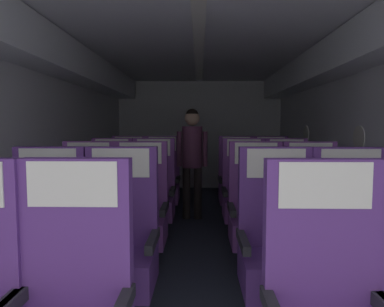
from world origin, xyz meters
name	(u,v)px	position (x,y,z in m)	size (l,w,h in m)	color
ground	(199,247)	(0.00, 3.57, -0.01)	(3.67, 7.54, 0.02)	#2D3342
fuselage_shell	(199,94)	(0.00, 3.84, 1.67)	(3.55, 7.19, 2.30)	silver
seat_b_left_window	(45,247)	(-1.04, 2.16, 0.49)	(0.52, 0.47, 1.16)	#38383D
seat_b_left_aisle	(119,247)	(-0.53, 2.17, 0.49)	(0.52, 0.47, 1.16)	#38383D
seat_b_right_aisle	(353,250)	(1.03, 2.15, 0.49)	(0.52, 0.47, 1.16)	#38383D
seat_b_right_window	(277,249)	(0.53, 2.17, 0.49)	(0.52, 0.47, 1.16)	#38383D
seat_c_left_window	(87,214)	(-1.04, 3.03, 0.49)	(0.52, 0.47, 1.16)	#38383D
seat_c_left_aisle	(140,214)	(-0.55, 3.04, 0.49)	(0.52, 0.47, 1.16)	#38383D
seat_c_right_aisle	(312,216)	(1.04, 3.02, 0.49)	(0.52, 0.47, 1.16)	#38383D
seat_c_right_window	(257,215)	(0.54, 3.04, 0.49)	(0.52, 0.47, 1.16)	#38383D
seat_d_left_window	(111,195)	(-1.04, 3.90, 0.49)	(0.52, 0.47, 1.16)	#38383D
seat_d_left_aisle	(153,196)	(-0.54, 3.91, 0.49)	(0.52, 0.47, 1.16)	#38383D
seat_d_right_aisle	(287,196)	(1.04, 3.89, 0.49)	(0.52, 0.47, 1.16)	#38383D
seat_d_right_window	(244,196)	(0.53, 3.89, 0.49)	(0.52, 0.47, 1.16)	#38383D
seat_e_left_window	(128,183)	(-1.03, 4.78, 0.49)	(0.52, 0.47, 1.16)	#38383D
seat_e_left_aisle	(162,183)	(-0.53, 4.77, 0.49)	(0.52, 0.47, 1.16)	#38383D
seat_e_right_aisle	(271,184)	(1.04, 4.77, 0.49)	(0.52, 0.47, 1.16)	#38383D
seat_e_right_window	(236,184)	(0.54, 4.77, 0.49)	(0.52, 0.47, 1.16)	#38383D
flight_attendant	(192,152)	(-0.10, 4.68, 0.95)	(0.43, 0.28, 1.55)	black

